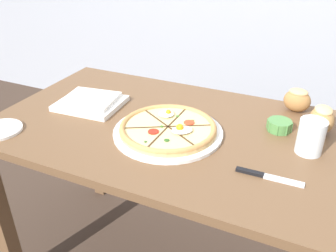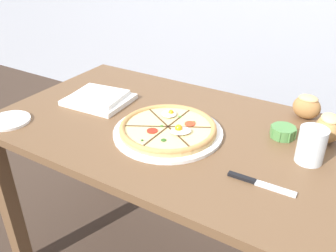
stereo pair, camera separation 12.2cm
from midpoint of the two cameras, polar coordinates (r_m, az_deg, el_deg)
dining_table at (r=1.34m, az=3.33°, el=-4.28°), size 1.30×0.77×0.76m
pizza at (r=1.22m, az=2.87°, el=-0.56°), size 0.38×0.38×0.05m
ramekin_bowl at (r=1.28m, az=20.60°, el=-0.93°), size 0.09×0.09×0.04m
napkin_folded at (r=1.47m, az=-8.74°, el=4.36°), size 0.26×0.22×0.04m
bread_piece_near at (r=1.43m, az=23.68°, el=2.87°), size 0.11×0.09×0.09m
bread_piece_mid at (r=1.31m, az=26.79°, el=-0.27°), size 0.11×0.12×0.10m
knife_main at (r=1.05m, az=17.86°, el=-8.89°), size 0.19×0.02×0.01m
water_glass at (r=1.17m, az=24.77°, el=-3.20°), size 0.08×0.08×0.11m
side_saucer at (r=1.41m, az=-21.90°, el=0.74°), size 0.15×0.15×0.01m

